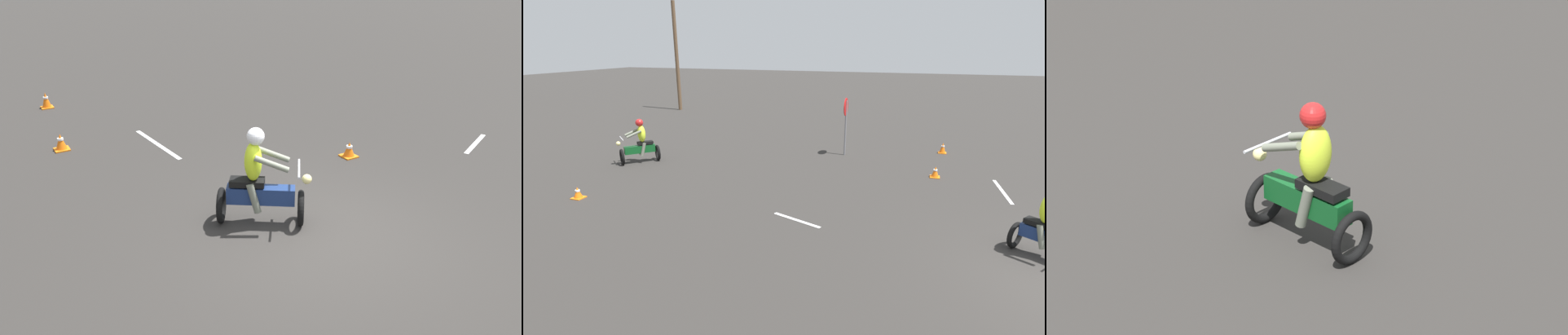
{
  "view_description": "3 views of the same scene",
  "coord_description": "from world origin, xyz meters",
  "views": [
    {
      "loc": [
        -5.43,
        4.43,
        4.25
      ],
      "look_at": [
        0.84,
        0.67,
        1.0
      ],
      "focal_mm": 35.0,
      "sensor_mm": 36.0,
      "label": 1
    },
    {
      "loc": [
        -8.1,
        3.29,
        4.29
      ],
      "look_at": [
        2.46,
        7.02,
        0.9
      ],
      "focal_mm": 28.0,
      "sensor_mm": 36.0,
      "label": 2
    },
    {
      "loc": [
        4.64,
        3.71,
        5.59
      ],
      "look_at": [
        4.09,
        13.37,
        0.9
      ],
      "focal_mm": 70.0,
      "sensor_mm": 36.0,
      "label": 3
    }
  ],
  "objects": [
    {
      "name": "traffic_cone_near_left",
      "position": [
        9.37,
        2.53,
        0.21
      ],
      "size": [
        0.32,
        0.32,
        0.44
      ],
      "color": "orange",
      "rests_on": "ground"
    },
    {
      "name": "traffic_cone_far_right",
      "position": [
        0.35,
        12.64,
        0.16
      ],
      "size": [
        0.32,
        0.32,
        0.34
      ],
      "color": "orange",
      "rests_on": "ground"
    },
    {
      "name": "utility_pole_near",
      "position": [
        15.88,
        19.34,
        3.5
      ],
      "size": [
        0.24,
        0.24,
        7.01
      ],
      "primitive_type": "cylinder",
      "color": "brown",
      "rests_on": "ground"
    },
    {
      "name": "stop_sign",
      "position": [
        7.76,
        6.3,
        1.63
      ],
      "size": [
        0.7,
        0.08,
        2.3
      ],
      "color": "slate",
      "rests_on": "ground"
    },
    {
      "name": "lane_stripe_n",
      "position": [
        1.0,
        6.16,
        0.0
      ],
      "size": [
        0.58,
        1.39,
        0.01
      ],
      "primitive_type": "cube",
      "rotation": [
        0.0,
        0.0,
        2.8
      ],
      "color": "silver",
      "rests_on": "ground"
    },
    {
      "name": "motorcycle_rider_background",
      "position": [
        4.12,
        13.35,
        0.73
      ],
      "size": [
        1.45,
        1.37,
        1.66
      ],
      "rotation": [
        0.0,
        0.0,
        0.86
      ],
      "color": "black",
      "rests_on": "ground"
    },
    {
      "name": "lane_stripe_e",
      "position": [
        5.12,
        0.88,
        0.0
      ],
      "size": [
        2.2,
        0.3,
        0.01
      ],
      "primitive_type": "cube",
      "rotation": [
        0.0,
        0.0,
        1.66
      ],
      "color": "silver",
      "rests_on": "ground"
    },
    {
      "name": "traffic_cone_mid_left",
      "position": [
        5.88,
        2.83,
        0.18
      ],
      "size": [
        0.32,
        0.32,
        0.38
      ],
      "color": "orange",
      "rests_on": "ground"
    }
  ]
}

